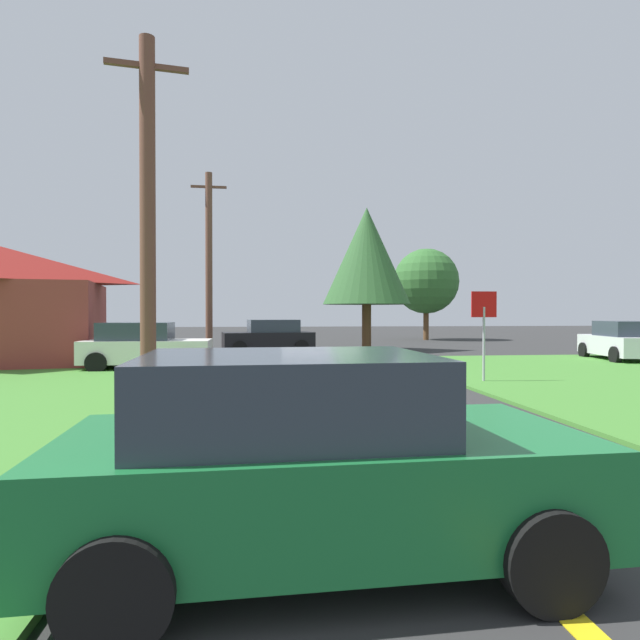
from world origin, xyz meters
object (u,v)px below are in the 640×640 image
object	(u,v)px
car_behind_on_main_road	(314,459)
parked_car_near_building	(145,346)
car_on_crossroad	(623,341)
utility_pole_near	(148,215)
car_approaching_junction	(269,337)
utility_pole_mid	(209,260)
oak_tree_left	(367,256)
pine_tree_center	(426,281)
stop_sign	(484,319)

from	to	relation	value
car_behind_on_main_road	parked_car_near_building	distance (m)	15.20
car_on_crossroad	car_behind_on_main_road	size ratio (longest dim) A/B	1.05
parked_car_near_building	utility_pole_near	bearing A→B (deg)	-77.84
car_approaching_junction	parked_car_near_building	bearing A→B (deg)	50.05
car_behind_on_main_road	parked_car_near_building	xyz separation A→B (m)	(-4.25, 14.59, 0.00)
car_behind_on_main_road	utility_pole_mid	size ratio (longest dim) A/B	0.44
car_approaching_junction	oak_tree_left	distance (m)	6.57
parked_car_near_building	oak_tree_left	xyz separation A→B (m)	(9.39, 8.30, 4.05)
utility_pole_near	oak_tree_left	world-z (taller)	utility_pole_near
utility_pole_near	oak_tree_left	distance (m)	16.80
car_on_crossroad	car_behind_on_main_road	world-z (taller)	same
car_approaching_junction	car_behind_on_main_road	xyz separation A→B (m)	(-0.13, -21.63, -0.00)
parked_car_near_building	pine_tree_center	xyz separation A→B (m)	(15.92, 18.74, 3.43)
oak_tree_left	utility_pole_mid	bearing A→B (deg)	174.26
utility_pole_mid	utility_pole_near	bearing A→B (deg)	-89.81
stop_sign	car_behind_on_main_road	xyz separation A→B (m)	(-5.72, -9.86, -0.96)
utility_pole_mid	pine_tree_center	world-z (taller)	utility_pole_mid
car_on_crossroad	car_approaching_junction	size ratio (longest dim) A/B	0.94
car_on_crossroad	utility_pole_near	size ratio (longest dim) A/B	0.52
oak_tree_left	utility_pole_near	bearing A→B (deg)	-118.45
utility_pole_near	pine_tree_center	xyz separation A→B (m)	(14.53, 25.20, 0.12)
car_on_crossroad	car_behind_on_main_road	distance (m)	21.07
pine_tree_center	parked_car_near_building	bearing A→B (deg)	-130.35
car_on_crossroad	oak_tree_left	size ratio (longest dim) A/B	0.57
stop_sign	car_on_crossroad	size ratio (longest dim) A/B	0.60
utility_pole_mid	pine_tree_center	distance (m)	17.48
car_behind_on_main_road	utility_pole_mid	distance (m)	24.18
utility_pole_near	oak_tree_left	xyz separation A→B (m)	(8.00, 14.75, 0.74)
car_approaching_junction	oak_tree_left	world-z (taller)	oak_tree_left
pine_tree_center	stop_sign	bearing A→B (deg)	-104.24
utility_pole_near	pine_tree_center	bearing A→B (deg)	60.03
car_on_crossroad	parked_car_near_building	size ratio (longest dim) A/B	1.01
car_on_crossroad	parked_car_near_building	world-z (taller)	same
car_behind_on_main_road	stop_sign	bearing A→B (deg)	57.89
oak_tree_left	pine_tree_center	distance (m)	12.33
stop_sign	utility_pole_mid	xyz separation A→B (m)	(-8.63, 13.84, 2.88)
parked_car_near_building	oak_tree_left	world-z (taller)	oak_tree_left
stop_sign	oak_tree_left	xyz separation A→B (m)	(-0.58, 13.03, 3.09)
car_behind_on_main_road	pine_tree_center	size ratio (longest dim) A/B	0.61
stop_sign	pine_tree_center	bearing A→B (deg)	-103.39
pine_tree_center	car_behind_on_main_road	bearing A→B (deg)	-109.30
car_behind_on_main_road	utility_pole_near	xyz separation A→B (m)	(-2.86, 8.13, 3.31)
oak_tree_left	pine_tree_center	world-z (taller)	oak_tree_left
car_approaching_junction	utility_pole_mid	xyz separation A→B (m)	(-3.03, 2.07, 3.84)
car_approaching_junction	utility_pole_mid	distance (m)	5.31
parked_car_near_building	pine_tree_center	bearing A→B (deg)	49.66
parked_car_near_building	car_approaching_junction	bearing A→B (deg)	58.16
car_on_crossroad	parked_car_near_building	distance (m)	18.36
utility_pole_mid	pine_tree_center	bearing A→B (deg)	33.45
stop_sign	utility_pole_near	world-z (taller)	utility_pole_near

